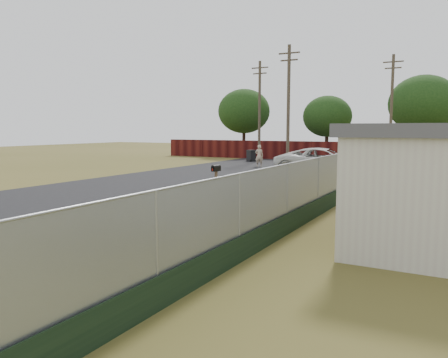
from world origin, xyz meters
The scene contains 12 objects.
ground centered at (0.00, 0.00, 0.00)m, with size 120.00×120.00×0.00m, color brown.
street centered at (-6.76, 8.05, 0.02)m, with size 15.10×60.00×0.12m.
chainlink_fence centered at (3.12, 1.03, 0.80)m, with size 0.10×27.06×2.02m.
privacy_fence centered at (-6.00, 25.00, 0.90)m, with size 30.00×0.12×1.80m, color #4D1410.
utility_poles centered at (-3.67, 20.67, 4.69)m, with size 12.60×8.24×9.00m.
horizon_trees centered at (0.84, 23.56, 4.63)m, with size 33.32×31.94×7.78m.
fire_hydrant centered at (2.04, -7.18, 0.41)m, with size 0.41×0.42×0.89m.
mailbox centered at (-2.55, 2.81, 1.05)m, with size 0.24×0.58×1.33m.
pickup_truck centered at (-0.39, 13.05, 0.88)m, with size 2.91×6.31×1.75m, color silver.
pedestrian centered at (-6.58, 16.63, 0.86)m, with size 0.63×0.41×1.72m, color #C4AC8F.
trash_bin centered at (-9.49, 21.35, 0.54)m, with size 0.90×0.97×1.05m.
scattered_litter centered at (-0.38, -4.12, 0.04)m, with size 3.37×6.13×0.07m.
Camera 1 is at (7.42, -14.57, 2.99)m, focal length 35.00 mm.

